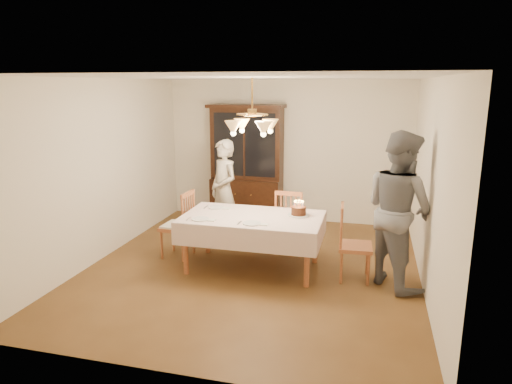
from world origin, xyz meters
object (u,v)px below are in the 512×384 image
(china_hutch, at_px, (247,166))
(elderly_woman, at_px, (224,190))
(chair_far_side, at_px, (290,225))
(birthday_cake, at_px, (299,211))
(dining_table, at_px, (252,221))

(china_hutch, relative_size, elderly_woman, 1.30)
(chair_far_side, height_order, birthday_cake, chair_far_side)
(chair_far_side, relative_size, birthday_cake, 3.33)
(dining_table, bearing_deg, birthday_cake, 16.93)
(china_hutch, height_order, elderly_woman, china_hutch)
(china_hutch, xyz_separation_m, chair_far_side, (1.10, -1.53, -0.60))
(dining_table, distance_m, elderly_woman, 1.34)
(china_hutch, bearing_deg, chair_far_side, -54.10)
(dining_table, height_order, china_hutch, china_hutch)
(chair_far_side, height_order, elderly_woman, elderly_woman)
(china_hutch, bearing_deg, dining_table, -72.73)
(birthday_cake, bearing_deg, elderly_woman, 146.73)
(china_hutch, bearing_deg, birthday_cake, -57.71)
(chair_far_side, distance_m, birthday_cake, 0.69)
(dining_table, xyz_separation_m, chair_far_side, (0.40, 0.73, -0.24))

